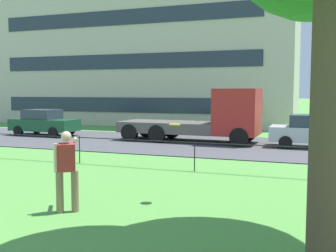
{
  "coord_description": "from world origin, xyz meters",
  "views": [
    {
      "loc": [
        5.72,
        -0.47,
        2.63
      ],
      "look_at": [
        2.18,
        9.46,
        1.71
      ],
      "focal_mm": 42.89,
      "sensor_mm": 36.0,
      "label": 1
    }
  ],
  "objects_px": {
    "person_thrower": "(67,168)",
    "car_silver_left": "(314,131)",
    "flatbed_truck_center": "(209,119)",
    "car_dark_green_far_left": "(44,122)",
    "apartment_building_background": "(154,27)",
    "frisbee": "(175,124)"
  },
  "relations": [
    {
      "from": "person_thrower",
      "to": "car_silver_left",
      "type": "xyz_separation_m",
      "value": [
        5.11,
        12.3,
        -0.18
      ]
    },
    {
      "from": "flatbed_truck_center",
      "to": "car_dark_green_far_left",
      "type": "bearing_deg",
      "value": -179.29
    },
    {
      "from": "person_thrower",
      "to": "apartment_building_background",
      "type": "xyz_separation_m",
      "value": [
        -8.31,
        26.06,
        7.26
      ]
    },
    {
      "from": "person_thrower",
      "to": "frisbee",
      "type": "distance_m",
      "value": 2.64
    },
    {
      "from": "car_dark_green_far_left",
      "to": "flatbed_truck_center",
      "type": "height_order",
      "value": "flatbed_truck_center"
    },
    {
      "from": "person_thrower",
      "to": "car_silver_left",
      "type": "height_order",
      "value": "person_thrower"
    },
    {
      "from": "car_dark_green_far_left",
      "to": "car_silver_left",
      "type": "relative_size",
      "value": 1.01
    },
    {
      "from": "person_thrower",
      "to": "flatbed_truck_center",
      "type": "xyz_separation_m",
      "value": [
        0.03,
        12.66,
        0.26
      ]
    },
    {
      "from": "frisbee",
      "to": "flatbed_truck_center",
      "type": "bearing_deg",
      "value": 99.7
    },
    {
      "from": "person_thrower",
      "to": "frisbee",
      "type": "relative_size",
      "value": 4.76
    },
    {
      "from": "flatbed_truck_center",
      "to": "apartment_building_background",
      "type": "distance_m",
      "value": 17.27
    },
    {
      "from": "person_thrower",
      "to": "car_silver_left",
      "type": "distance_m",
      "value": 13.33
    },
    {
      "from": "person_thrower",
      "to": "apartment_building_background",
      "type": "relative_size",
      "value": 0.07
    },
    {
      "from": "person_thrower",
      "to": "apartment_building_background",
      "type": "distance_m",
      "value": 28.3
    },
    {
      "from": "person_thrower",
      "to": "flatbed_truck_center",
      "type": "relative_size",
      "value": 0.24
    },
    {
      "from": "flatbed_truck_center",
      "to": "car_silver_left",
      "type": "bearing_deg",
      "value": -3.98
    },
    {
      "from": "person_thrower",
      "to": "flatbed_truck_center",
      "type": "height_order",
      "value": "flatbed_truck_center"
    },
    {
      "from": "car_dark_green_far_left",
      "to": "car_silver_left",
      "type": "height_order",
      "value": "same"
    },
    {
      "from": "person_thrower",
      "to": "car_silver_left",
      "type": "bearing_deg",
      "value": 67.43
    },
    {
      "from": "frisbee",
      "to": "apartment_building_background",
      "type": "xyz_separation_m",
      "value": [
        -10.24,
        24.48,
        6.37
      ]
    },
    {
      "from": "car_silver_left",
      "to": "apartment_building_background",
      "type": "relative_size",
      "value": 0.16
    },
    {
      "from": "frisbee",
      "to": "apartment_building_background",
      "type": "distance_m",
      "value": 27.29
    }
  ]
}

